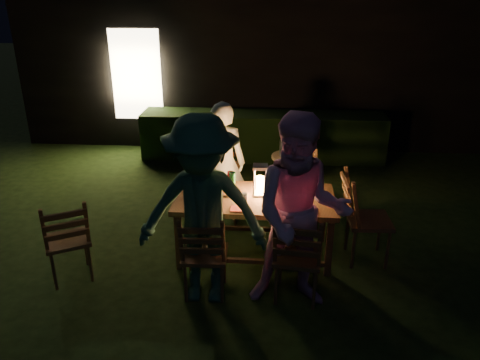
# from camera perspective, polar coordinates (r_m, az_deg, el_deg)

# --- Properties ---
(garden_envelope) EXTENTS (40.00, 40.00, 3.20)m
(garden_envelope) POSITION_cam_1_polar(r_m,az_deg,el_deg) (10.37, 6.06, 15.58)
(garden_envelope) COLOR black
(garden_envelope) RESTS_ON ground
(dining_table) EXTENTS (1.74, 0.88, 0.72)m
(dining_table) POSITION_cam_1_polar(r_m,az_deg,el_deg) (5.14, 1.84, -2.80)
(dining_table) COLOR #4F351A
(dining_table) RESTS_ON ground
(chair_near_left) EXTENTS (0.44, 0.47, 0.96)m
(chair_near_left) POSITION_cam_1_polar(r_m,az_deg,el_deg) (4.69, -4.27, -10.68)
(chair_near_left) COLOR #4F351A
(chair_near_left) RESTS_ON ground
(chair_near_right) EXTENTS (0.50, 0.53, 1.00)m
(chair_near_right) POSITION_cam_1_polar(r_m,az_deg,el_deg) (4.64, 6.94, -11.00)
(chair_near_right) COLOR #4F351A
(chair_near_right) RESTS_ON ground
(chair_far_left) EXTENTS (0.43, 0.47, 0.96)m
(chair_far_left) POSITION_cam_1_polar(r_m,az_deg,el_deg) (6.02, -2.14, -2.59)
(chair_far_left) COLOR #4F351A
(chair_far_left) RESTS_ON ground
(chair_far_right) EXTENTS (0.49, 0.52, 0.98)m
(chair_far_right) POSITION_cam_1_polar(r_m,az_deg,el_deg) (5.99, 7.40, -2.83)
(chair_far_right) COLOR #4F351A
(chair_far_right) RESTS_ON ground
(chair_end) EXTENTS (0.53, 0.49, 1.07)m
(chair_end) POSITION_cam_1_polar(r_m,az_deg,el_deg) (5.38, 15.05, -6.31)
(chair_end) COLOR #4F351A
(chair_end) RESTS_ON ground
(chair_spare) EXTENTS (0.60, 0.62, 0.97)m
(chair_spare) POSITION_cam_1_polar(r_m,az_deg,el_deg) (5.20, -20.08, -8.43)
(chair_spare) COLOR #4F351A
(chair_spare) RESTS_ON ground
(person_house_side) EXTENTS (0.58, 0.38, 1.58)m
(person_house_side) POSITION_cam_1_polar(r_m,az_deg,el_deg) (5.87, -2.15, 2.05)
(person_house_side) COLOR white
(person_house_side) RESTS_ON ground
(person_opp_right) EXTENTS (0.92, 0.72, 1.89)m
(person_opp_right) POSITION_cam_1_polar(r_m,az_deg,el_deg) (4.28, 7.41, -4.19)
(person_opp_right) COLOR #EAA1CC
(person_opp_right) RESTS_ON ground
(person_opp_left) EXTENTS (1.21, 0.70, 1.86)m
(person_opp_left) POSITION_cam_1_polar(r_m,az_deg,el_deg) (4.32, -4.62, -3.96)
(person_opp_left) COLOR #2E5C43
(person_opp_left) RESTS_ON ground
(lantern) EXTENTS (0.16, 0.16, 0.35)m
(lantern) POSITION_cam_1_polar(r_m,az_deg,el_deg) (5.09, 2.47, -0.25)
(lantern) COLOR white
(lantern) RESTS_ON dining_table
(plate_far_left) EXTENTS (0.25, 0.25, 0.01)m
(plate_far_left) POSITION_cam_1_polar(r_m,az_deg,el_deg) (5.35, -3.92, -0.82)
(plate_far_left) COLOR white
(plate_far_left) RESTS_ON dining_table
(plate_near_left) EXTENTS (0.25, 0.25, 0.01)m
(plate_near_left) POSITION_cam_1_polar(r_m,az_deg,el_deg) (4.96, -4.64, -2.85)
(plate_near_left) COLOR white
(plate_near_left) RESTS_ON dining_table
(plate_far_right) EXTENTS (0.25, 0.25, 0.01)m
(plate_far_right) POSITION_cam_1_polar(r_m,az_deg,el_deg) (5.31, 6.83, -1.15)
(plate_far_right) COLOR white
(plate_far_right) RESTS_ON dining_table
(plate_near_right) EXTENTS (0.25, 0.25, 0.01)m
(plate_near_right) POSITION_cam_1_polar(r_m,az_deg,el_deg) (4.91, 6.99, -3.24)
(plate_near_right) COLOR white
(plate_near_right) RESTS_ON dining_table
(wineglass_a) EXTENTS (0.06, 0.06, 0.18)m
(wineglass_a) POSITION_cam_1_polar(r_m,az_deg,el_deg) (5.35, -1.20, 0.15)
(wineglass_a) COLOR #59070F
(wineglass_a) RESTS_ON dining_table
(wineglass_b) EXTENTS (0.06, 0.06, 0.18)m
(wineglass_b) POSITION_cam_1_polar(r_m,az_deg,el_deg) (5.04, -6.40, -1.46)
(wineglass_b) COLOR #59070F
(wineglass_b) RESTS_ON dining_table
(wineglass_c) EXTENTS (0.06, 0.06, 0.18)m
(wineglass_c) POSITION_cam_1_polar(r_m,az_deg,el_deg) (4.81, 5.28, -2.64)
(wineglass_c) COLOR #59070F
(wineglass_c) RESTS_ON dining_table
(wineglass_d) EXTENTS (0.06, 0.06, 0.18)m
(wineglass_d) POSITION_cam_1_polar(r_m,az_deg,el_deg) (5.25, 8.74, -0.58)
(wineglass_d) COLOR #59070F
(wineglass_d) RESTS_ON dining_table
(wineglass_e) EXTENTS (0.06, 0.06, 0.18)m
(wineglass_e) POSITION_cam_1_polar(r_m,az_deg,el_deg) (4.80, 0.50, -2.59)
(wineglass_e) COLOR silver
(wineglass_e) RESTS_ON dining_table
(bottle_table) EXTENTS (0.07, 0.07, 0.28)m
(bottle_table) POSITION_cam_1_polar(r_m,az_deg,el_deg) (5.06, -0.95, -0.55)
(bottle_table) COLOR #0F471E
(bottle_table) RESTS_ON dining_table
(napkin_left) EXTENTS (0.18, 0.14, 0.01)m
(napkin_left) POSITION_cam_1_polar(r_m,az_deg,el_deg) (4.82, -0.11, -3.56)
(napkin_left) COLOR red
(napkin_left) RESTS_ON dining_table
(napkin_right) EXTENTS (0.18, 0.14, 0.01)m
(napkin_right) POSITION_cam_1_polar(r_m,az_deg,el_deg) (4.84, 8.21, -3.70)
(napkin_right) COLOR red
(napkin_right) RESTS_ON dining_table
(phone) EXTENTS (0.14, 0.07, 0.01)m
(phone) POSITION_cam_1_polar(r_m,az_deg,el_deg) (4.90, -5.59, -3.26)
(phone) COLOR black
(phone) RESTS_ON dining_table
(side_table) EXTENTS (0.51, 0.51, 0.69)m
(side_table) POSITION_cam_1_polar(r_m,az_deg,el_deg) (6.49, 6.10, 2.29)
(side_table) COLOR #8F6947
(side_table) RESTS_ON ground
(ice_bucket) EXTENTS (0.30, 0.30, 0.22)m
(ice_bucket) POSITION_cam_1_polar(r_m,az_deg,el_deg) (6.43, 6.17, 3.89)
(ice_bucket) COLOR #A5A8AD
(ice_bucket) RESTS_ON side_table
(bottle_bucket_a) EXTENTS (0.07, 0.07, 0.32)m
(bottle_bucket_a) POSITION_cam_1_polar(r_m,az_deg,el_deg) (6.37, 5.75, 4.22)
(bottle_bucket_a) COLOR #0F471E
(bottle_bucket_a) RESTS_ON side_table
(bottle_bucket_b) EXTENTS (0.07, 0.07, 0.32)m
(bottle_bucket_b) POSITION_cam_1_polar(r_m,az_deg,el_deg) (6.45, 6.62, 4.42)
(bottle_bucket_b) COLOR #0F471E
(bottle_bucket_b) RESTS_ON side_table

